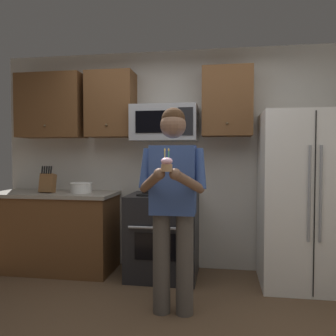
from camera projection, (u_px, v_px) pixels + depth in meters
wall_back at (181, 160)px, 4.16m from camera, size 4.40×0.10×2.60m
oven_range at (163, 235)px, 3.83m from camera, size 0.76×0.70×0.93m
microwave at (165, 123)px, 3.90m from camera, size 0.74×0.41×0.40m
refrigerator at (305, 199)px, 3.54m from camera, size 0.90×0.75×1.80m
cabinet_row_upper at (117, 105)px, 4.03m from camera, size 2.78×0.36×0.76m
counter_left at (55, 231)px, 4.05m from camera, size 1.44×0.66×0.92m
knife_block at (48, 183)px, 3.99m from camera, size 0.16×0.15×0.32m
bowl_large_white at (81, 187)px, 3.98m from camera, size 0.26×0.26×0.12m
person at (173, 198)px, 2.90m from camera, size 0.60×0.48×1.76m
cupcake at (167, 164)px, 2.56m from camera, size 0.09×0.09×0.17m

